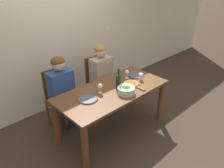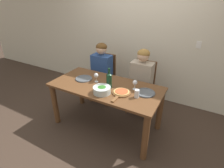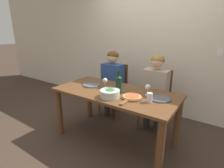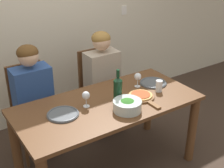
{
  "view_description": "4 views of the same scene",
  "coord_description": "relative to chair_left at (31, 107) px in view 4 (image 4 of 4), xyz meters",
  "views": [
    {
      "loc": [
        -1.96,
        -2.06,
        2.35
      ],
      "look_at": [
        0.06,
        0.08,
        0.81
      ],
      "focal_mm": 35.0,
      "sensor_mm": 36.0,
      "label": 1
    },
    {
      "loc": [
        1.24,
        -2.03,
        2.03
      ],
      "look_at": [
        0.12,
        -0.01,
        0.83
      ],
      "focal_mm": 28.0,
      "sensor_mm": 36.0,
      "label": 2
    },
    {
      "loc": [
        1.26,
        -1.91,
        1.59
      ],
      "look_at": [
        -0.05,
        0.0,
        0.87
      ],
      "focal_mm": 28.0,
      "sensor_mm": 36.0,
      "label": 3
    },
    {
      "loc": [
        -1.35,
        -2.12,
        2.17
      ],
      "look_at": [
        0.06,
        0.02,
        0.94
      ],
      "focal_mm": 50.0,
      "sensor_mm": 36.0,
      "label": 4
    }
  ],
  "objects": [
    {
      "name": "ground_plane",
      "position": [
        0.48,
        -0.75,
        -0.52
      ],
      "size": [
        40.0,
        40.0,
        0.0
      ],
      "primitive_type": "plane",
      "color": "#3D2D23"
    },
    {
      "name": "chair_left",
      "position": [
        0.0,
        0.0,
        0.0
      ],
      "size": [
        0.42,
        0.42,
        0.97
      ],
      "color": "brown",
      "rests_on": "ground"
    },
    {
      "name": "dinner_plate_right",
      "position": [
        1.1,
        -0.67,
        0.26
      ],
      "size": [
        0.28,
        0.28,
        0.02
      ],
      "color": "#4C5156",
      "rests_on": "dining_table"
    },
    {
      "name": "wine_glass_right",
      "position": [
        0.92,
        -0.64,
        0.36
      ],
      "size": [
        0.07,
        0.07,
        0.15
      ],
      "color": "silver",
      "rests_on": "dining_table"
    },
    {
      "name": "dinner_plate_left",
      "position": [
        0.04,
        -0.73,
        0.26
      ],
      "size": [
        0.28,
        0.28,
        0.02
      ],
      "color": "#4C5156",
      "rests_on": "dining_table"
    },
    {
      "name": "broccoli_bowl",
      "position": [
        0.55,
        -0.97,
        0.3
      ],
      "size": [
        0.25,
        0.25,
        0.1
      ],
      "color": "silver",
      "rests_on": "dining_table"
    },
    {
      "name": "pizza_on_board",
      "position": [
        0.8,
        -0.85,
        0.27
      ],
      "size": [
        0.26,
        0.4,
        0.04
      ],
      "color": "brown",
      "rests_on": "dining_table"
    },
    {
      "name": "back_wall",
      "position": [
        0.48,
        0.58,
        0.83
      ],
      "size": [
        10.0,
        0.06,
        2.7
      ],
      "color": "beige",
      "rests_on": "ground"
    },
    {
      "name": "dining_table",
      "position": [
        0.48,
        -0.75,
        0.12
      ],
      "size": [
        1.72,
        0.82,
        0.77
      ],
      "color": "brown",
      "rests_on": "ground"
    },
    {
      "name": "person_man",
      "position": [
        0.83,
        -0.12,
        0.22
      ],
      "size": [
        0.47,
        0.51,
        1.23
      ],
      "color": "#28282D",
      "rests_on": "ground"
    },
    {
      "name": "wine_bottle",
      "position": [
        0.57,
        -0.79,
        0.38
      ],
      "size": [
        0.08,
        0.08,
        0.32
      ],
      "color": "black",
      "rests_on": "dining_table"
    },
    {
      "name": "wine_glass_left",
      "position": [
        0.28,
        -0.71,
        0.36
      ],
      "size": [
        0.07,
        0.07,
        0.15
      ],
      "color": "silver",
      "rests_on": "dining_table"
    },
    {
      "name": "person_woman",
      "position": [
        0.0,
        -0.12,
        0.22
      ],
      "size": [
        0.47,
        0.51,
        1.23
      ],
      "color": "#28282D",
      "rests_on": "ground"
    },
    {
      "name": "water_tumbler",
      "position": [
        1.03,
        -0.84,
        0.31
      ],
      "size": [
        0.07,
        0.07,
        0.12
      ],
      "color": "silver",
      "rests_on": "dining_table"
    },
    {
      "name": "chair_right",
      "position": [
        0.83,
        0.0,
        0.0
      ],
      "size": [
        0.42,
        0.42,
        0.97
      ],
      "color": "brown",
      "rests_on": "ground"
    }
  ]
}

